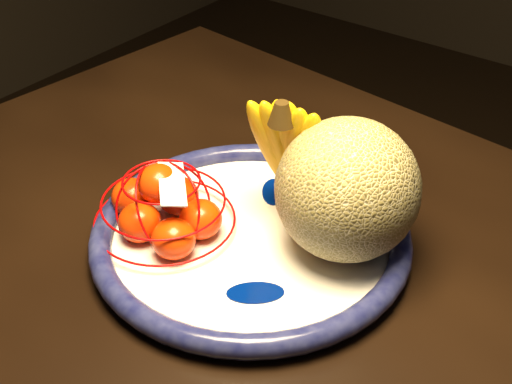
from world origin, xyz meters
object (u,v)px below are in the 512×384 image
Objects in this scene: fruit_bowl at (251,236)px; cantaloupe at (347,190)px; mandarin_bag at (164,209)px; banana_bunch at (291,147)px.

cantaloupe reaches higher than fruit_bowl.
cantaloupe is 0.72× the size of mandarin_bag.
fruit_bowl is at bearing 28.73° from mandarin_bag.
cantaloupe is 0.09m from banana_bunch.
banana_bunch reaches higher than fruit_bowl.
banana_bunch is at bearing 166.38° from cantaloupe.
fruit_bowl is 2.11× the size of banana_bunch.
fruit_bowl is 0.13m from cantaloupe.
banana_bunch is 0.80× the size of mandarin_bag.
cantaloupe is at bearing -28.27° from banana_bunch.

